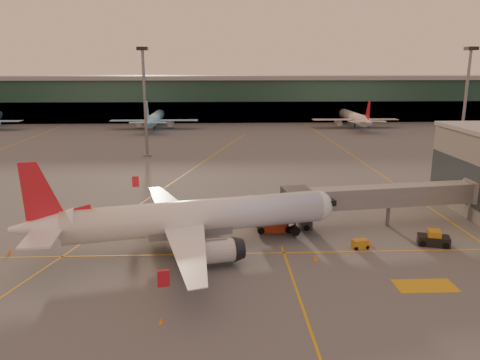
{
  "coord_description": "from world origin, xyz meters",
  "views": [
    {
      "loc": [
        -2.35,
        -46.04,
        21.44
      ],
      "look_at": [
        0.51,
        20.83,
        5.0
      ],
      "focal_mm": 35.0,
      "sensor_mm": 36.0,
      "label": 1
    }
  ],
  "objects_px": {
    "main_airplane": "(188,219)",
    "gpu_cart": "(360,244)",
    "catering_truck": "(272,212)",
    "pushback_tug": "(434,239)"
  },
  "relations": [
    {
      "from": "catering_truck",
      "to": "gpu_cart",
      "type": "bearing_deg",
      "value": -37.11
    },
    {
      "from": "catering_truck",
      "to": "gpu_cart",
      "type": "relative_size",
      "value": 2.92
    },
    {
      "from": "pushback_tug",
      "to": "main_airplane",
      "type": "bearing_deg",
      "value": -163.33
    },
    {
      "from": "main_airplane",
      "to": "gpu_cart",
      "type": "height_order",
      "value": "main_airplane"
    },
    {
      "from": "gpu_cart",
      "to": "pushback_tug",
      "type": "xyz_separation_m",
      "value": [
        9.27,
        0.63,
        0.23
      ]
    },
    {
      "from": "gpu_cart",
      "to": "pushback_tug",
      "type": "height_order",
      "value": "pushback_tug"
    },
    {
      "from": "gpu_cart",
      "to": "catering_truck",
      "type": "bearing_deg",
      "value": 133.61
    },
    {
      "from": "catering_truck",
      "to": "pushback_tug",
      "type": "height_order",
      "value": "catering_truck"
    },
    {
      "from": "main_airplane",
      "to": "gpu_cart",
      "type": "xyz_separation_m",
      "value": [
        20.65,
        -0.86,
        -3.22
      ]
    },
    {
      "from": "catering_truck",
      "to": "gpu_cart",
      "type": "height_order",
      "value": "catering_truck"
    }
  ]
}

